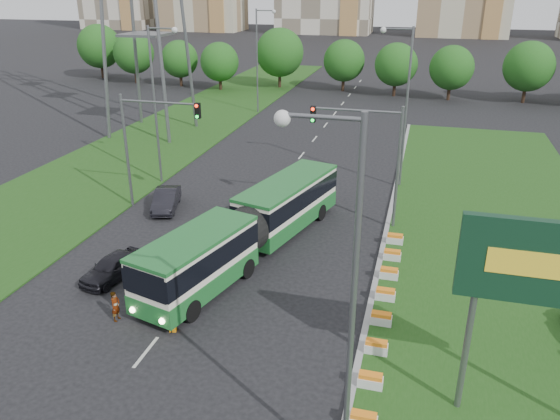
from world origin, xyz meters
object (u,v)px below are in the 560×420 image
(pedestrian, at_px, (116,306))
(billboard, at_px, (552,274))
(traffic_mast_median, at_px, (373,147))
(car_left_near, at_px, (113,267))
(shopping_trolley, at_px, (173,326))
(traffic_mast_left, at_px, (146,135))
(articulated_bus, at_px, (248,227))
(car_left_far, at_px, (166,199))

(pedestrian, bearing_deg, billboard, -93.62)
(billboard, xyz_separation_m, pedestrian, (-17.75, 1.87, -5.40))
(traffic_mast_median, height_order, car_left_near, traffic_mast_median)
(car_left_near, bearing_deg, billboard, -2.30)
(car_left_near, bearing_deg, shopping_trolley, -22.17)
(traffic_mast_left, xyz_separation_m, pedestrian, (4.88, -13.13, -4.58))
(traffic_mast_median, bearing_deg, car_left_near, -139.70)
(billboard, distance_m, shopping_trolley, 16.01)
(traffic_mast_left, bearing_deg, car_left_near, -74.68)
(billboard, height_order, articulated_bus, billboard)
(car_left_near, bearing_deg, car_left_far, 112.10)
(billboard, height_order, shopping_trolley, billboard)
(billboard, distance_m, car_left_near, 21.42)
(traffic_mast_left, distance_m, shopping_trolley, 16.23)
(billboard, bearing_deg, traffic_mast_median, 115.03)
(car_left_near, relative_size, pedestrian, 2.62)
(billboard, height_order, traffic_mast_median, same)
(billboard, xyz_separation_m, traffic_mast_median, (-7.47, 16.00, -0.81))
(traffic_mast_left, bearing_deg, traffic_mast_median, 3.77)
(car_left_far, relative_size, shopping_trolley, 8.22)
(billboard, height_order, traffic_mast_left, same)
(pedestrian, relative_size, shopping_trolley, 2.92)
(traffic_mast_median, bearing_deg, articulated_bus, -136.72)
(traffic_mast_left, xyz_separation_m, articulated_bus, (8.81, -4.98, -3.59))
(pedestrian, bearing_deg, traffic_mast_median, -33.62)
(traffic_mast_left, relative_size, car_left_far, 1.85)
(billboard, bearing_deg, car_left_near, 164.93)
(car_left_far, bearing_deg, traffic_mast_median, -12.80)
(articulated_bus, relative_size, car_left_near, 4.36)
(car_left_near, distance_m, pedestrian, 4.17)
(car_left_near, xyz_separation_m, car_left_far, (-1.59, 9.68, 0.03))
(car_left_far, xyz_separation_m, pedestrian, (3.84, -13.19, 0.06))
(articulated_bus, xyz_separation_m, car_left_far, (-7.76, 5.04, -1.05))
(billboard, bearing_deg, traffic_mast_left, 146.45)
(traffic_mast_median, xyz_separation_m, articulated_bus, (-6.35, -5.98, -3.59))
(traffic_mast_left, xyz_separation_m, shopping_trolley, (7.85, -13.26, -5.09))
(billboard, relative_size, car_left_far, 1.85)
(car_left_far, height_order, shopping_trolley, car_left_far)
(traffic_mast_left, xyz_separation_m, car_left_far, (1.04, 0.06, -4.64))
(car_left_near, height_order, pedestrian, pedestrian)
(billboard, relative_size, pedestrian, 5.22)
(articulated_bus, bearing_deg, car_left_near, -127.95)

